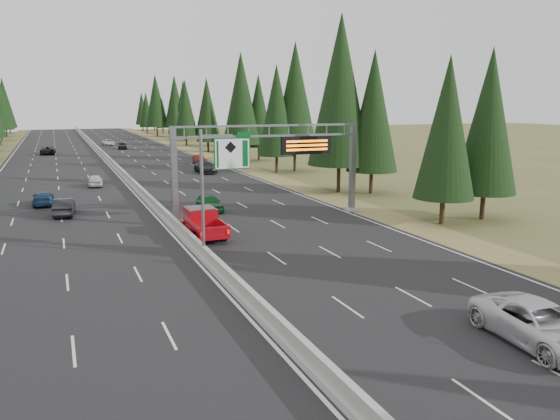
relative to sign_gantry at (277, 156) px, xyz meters
The scene contains 17 objects.
road 46.29m from the sign_gantry, 101.18° to the left, with size 32.00×260.00×0.08m, color black.
shoulder_right 46.28m from the sign_gantry, 78.86° to the left, with size 3.60×260.00×0.06m, color olive.
median_barrier 46.25m from the sign_gantry, 101.18° to the left, with size 0.70×260.00×0.85m.
sign_gantry is the anchor object (origin of this frame).
hov_sign_pole 12.96m from the sign_gantry, 130.04° to the right, with size 2.80×0.50×8.00m.
tree_row_right 37.69m from the sign_gantry, 69.45° to the left, with size 11.31×238.99×18.92m.
silver_minivan 27.23m from the sign_gantry, 89.01° to the right, with size 2.81×6.09×1.69m, color silver.
red_pickup 9.23m from the sign_gantry, 153.74° to the right, with size 2.17×6.07×1.98m.
car_ahead_green 8.14m from the sign_gantry, 131.27° to the left, with size 1.74×4.32×1.47m, color #135625.
car_ahead_dkred 43.45m from the sign_gantry, 84.61° to the left, with size 1.47×4.23×1.39m, color #5C160D.
car_ahead_dkgrey 32.08m from the sign_gantry, 86.11° to the left, with size 2.21×5.43×1.58m, color black.
car_ahead_white 88.55m from the sign_gantry, 93.63° to the left, with size 2.25×4.87×1.35m, color silver.
car_ahead_far 77.07m from the sign_gantry, 92.89° to the left, with size 1.80×4.46×1.52m, color black.
car_onc_near 18.93m from the sign_gantry, 154.69° to the left, with size 1.57×4.50×1.48m, color black.
car_onc_blue 23.42m from the sign_gantry, 143.02° to the left, with size 1.84×4.53×1.31m, color navy.
car_onc_white 27.92m from the sign_gantry, 117.93° to the left, with size 1.63×4.04×1.38m, color silver.
car_onc_far 72.39m from the sign_gantry, 104.60° to the left, with size 2.58×5.60×1.56m, color black.
Camera 1 is at (-8.11, -7.02, 9.64)m, focal length 35.00 mm.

